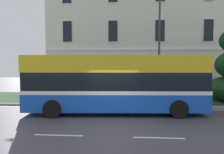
{
  "coord_description": "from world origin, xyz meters",
  "views": [
    {
      "loc": [
        0.88,
        -10.86,
        3.04
      ],
      "look_at": [
        -0.3,
        4.09,
        1.93
      ],
      "focal_mm": 37.71,
      "sensor_mm": 36.0,
      "label": 1
    }
  ],
  "objects": [
    {
      "name": "georgian_townhouse",
      "position": [
        1.39,
        15.62,
        6.79
      ],
      "size": [
        17.69,
        8.83,
        13.28
      ],
      "color": "silver",
      "rests_on": "ground_plane"
    },
    {
      "name": "iron_verge_railing",
      "position": [
        1.39,
        4.4,
        0.62
      ],
      "size": [
        12.9,
        0.04,
        0.97
      ],
      "color": "black",
      "rests_on": "ground_plane"
    },
    {
      "name": "ground_plane",
      "position": [
        0.0,
        1.01,
        -0.02
      ],
      "size": [
        60.0,
        56.0,
        0.18
      ],
      "color": "#443F49"
    },
    {
      "name": "single_decker_bus",
      "position": [
        0.04,
        2.35,
        1.72
      ],
      "size": [
        10.16,
        3.1,
        3.28
      ],
      "rotation": [
        0.0,
        0.0,
        0.07
      ],
      "color": "blue",
      "rests_on": "ground_plane"
    },
    {
      "name": "street_lamp_post",
      "position": [
        2.82,
        5.47,
        4.42
      ],
      "size": [
        0.36,
        0.24,
        7.6
      ],
      "color": "#333338",
      "rests_on": "ground_plane"
    }
  ]
}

